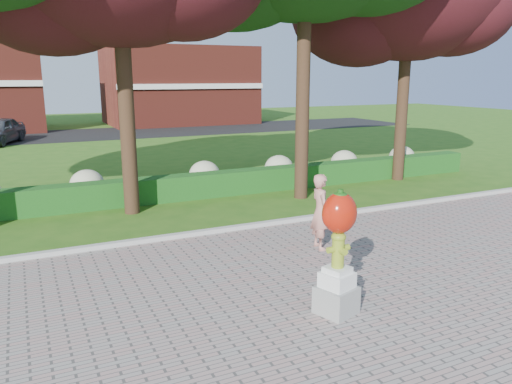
% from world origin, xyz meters
% --- Properties ---
extents(ground, '(100.00, 100.00, 0.00)m').
position_xyz_m(ground, '(0.00, 0.00, 0.00)').
color(ground, '#2C5A16').
rests_on(ground, ground).
extents(walkway, '(40.00, 14.00, 0.04)m').
position_xyz_m(walkway, '(0.00, -4.00, 0.02)').
color(walkway, gray).
rests_on(walkway, ground).
extents(curb, '(40.00, 0.18, 0.15)m').
position_xyz_m(curb, '(0.00, 3.00, 0.07)').
color(curb, '#ADADA5').
rests_on(curb, ground).
extents(lawn_hedge, '(24.00, 0.70, 0.80)m').
position_xyz_m(lawn_hedge, '(0.00, 7.00, 0.40)').
color(lawn_hedge, '#154814').
rests_on(lawn_hedge, ground).
extents(hydrangea_row, '(20.10, 1.10, 0.99)m').
position_xyz_m(hydrangea_row, '(0.57, 8.00, 0.55)').
color(hydrangea_row, '#A3A780').
rests_on(hydrangea_row, ground).
extents(street, '(50.00, 8.00, 0.02)m').
position_xyz_m(street, '(0.00, 28.00, 0.01)').
color(street, black).
rests_on(street, ground).
extents(building_right, '(12.00, 8.00, 6.40)m').
position_xyz_m(building_right, '(8.00, 34.00, 3.20)').
color(building_right, maroon).
rests_on(building_right, ground).
extents(hydrant_sculpture, '(0.74, 0.74, 2.15)m').
position_xyz_m(hydrant_sculpture, '(-0.25, -2.06, 1.18)').
color(hydrant_sculpture, gray).
rests_on(hydrant_sculpture, walkway).
extents(woman, '(0.51, 0.70, 1.76)m').
position_xyz_m(woman, '(1.28, 0.85, 0.92)').
color(woman, tan).
rests_on(woman, walkway).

